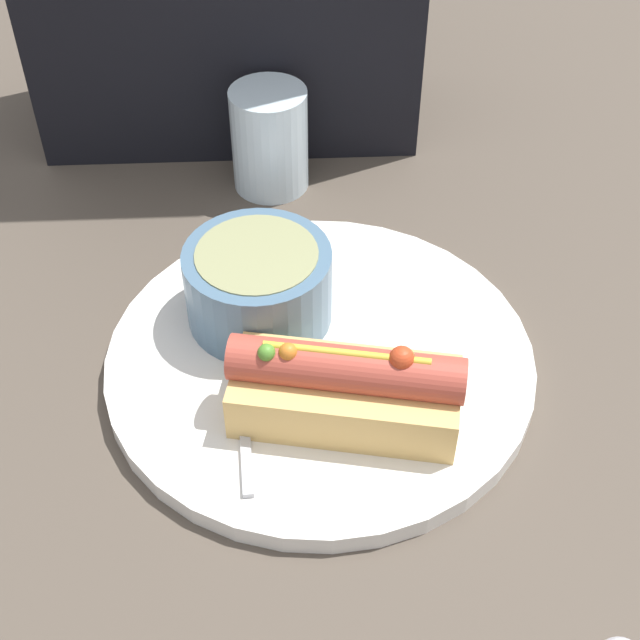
{
  "coord_description": "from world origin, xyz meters",
  "views": [
    {
      "loc": [
        -0.02,
        -0.43,
        0.47
      ],
      "look_at": [
        0.0,
        0.0,
        0.05
      ],
      "focal_mm": 50.0,
      "sensor_mm": 36.0,
      "label": 1
    }
  ],
  "objects": [
    {
      "name": "dinner_plate",
      "position": [
        0.0,
        0.0,
        0.01
      ],
      "size": [
        0.3,
        0.3,
        0.01
      ],
      "color": "white",
      "rests_on": "ground_plane"
    },
    {
      "name": "drinking_glass",
      "position": [
        -0.03,
        0.22,
        0.05
      ],
      "size": [
        0.07,
        0.07,
        0.09
      ],
      "color": "silver",
      "rests_on": "ground_plane"
    },
    {
      "name": "soup_bowl",
      "position": [
        -0.04,
        0.04,
        0.05
      ],
      "size": [
        0.1,
        0.1,
        0.06
      ],
      "color": "slate",
      "rests_on": "dinner_plate"
    },
    {
      "name": "hot_dog",
      "position": [
        0.01,
        -0.06,
        0.04
      ],
      "size": [
        0.15,
        0.09,
        0.07
      ],
      "rotation": [
        0.0,
        0.0,
        -0.2
      ],
      "color": "#DBAD60",
      "rests_on": "dinner_plate"
    },
    {
      "name": "ground_plane",
      "position": [
        0.0,
        0.0,
        0.0
      ],
      "size": [
        4.0,
        4.0,
        0.0
      ],
      "primitive_type": "plane",
      "color": "#4C4238"
    },
    {
      "name": "spoon",
      "position": [
        -0.05,
        -0.01,
        0.02
      ],
      "size": [
        0.03,
        0.15,
        0.01
      ],
      "rotation": [
        0.0,
        0.0,
        1.63
      ],
      "color": "#B7B7BC",
      "rests_on": "dinner_plate"
    }
  ]
}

